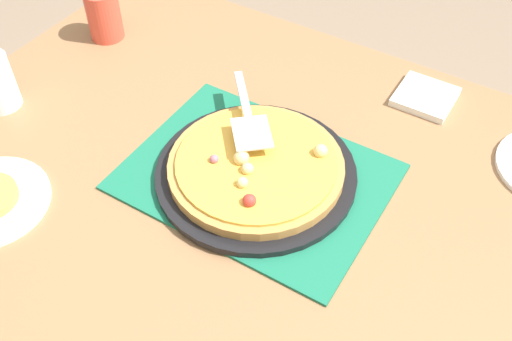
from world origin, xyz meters
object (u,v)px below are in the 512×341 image
(napkin_stack, at_px, (425,97))
(pizza_pan, at_px, (256,173))
(pizza, at_px, (256,166))
(pizza_server, at_px, (248,116))
(cup_near, at_px, (104,15))

(napkin_stack, bearing_deg, pizza_pan, 63.54)
(pizza, xyz_separation_m, napkin_stack, (-0.19, -0.39, -0.03))
(pizza, relative_size, pizza_server, 1.63)
(cup_near, relative_size, napkin_stack, 1.00)
(napkin_stack, bearing_deg, pizza, 63.63)
(pizza, height_order, cup_near, cup_near)
(cup_near, relative_size, pizza_server, 0.59)
(pizza_server, distance_m, napkin_stack, 0.41)
(cup_near, bearing_deg, napkin_stack, -166.87)
(pizza_server, bearing_deg, pizza_pan, 130.57)
(pizza, distance_m, pizza_server, 0.11)
(pizza_pan, xyz_separation_m, pizza, (-0.00, 0.00, 0.02))
(pizza, bearing_deg, pizza_pan, -41.58)
(pizza_server, bearing_deg, pizza, 130.63)
(pizza_pan, height_order, pizza_server, pizza_server)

